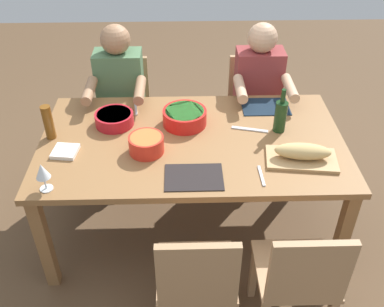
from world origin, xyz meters
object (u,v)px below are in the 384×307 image
Objects in this scene: chair_near_right at (125,105)px; cutting_board at (301,159)px; napkin_stack at (65,151)px; diner_near_left at (258,91)px; chair_near_left at (252,104)px; beer_bottle at (48,122)px; serving_bowl_greens at (185,116)px; wine_glass at (42,172)px; chair_far_left at (299,278)px; serving_bowl_fruit at (146,143)px; wine_bottle at (281,116)px; serving_bowl_pasta at (114,118)px; chair_far_center at (197,280)px; diner_near_right at (120,93)px; bread_loaf at (303,151)px; dining_table at (192,149)px.

chair_near_right reaches higher than cutting_board.
diner_near_left is at bearing -148.01° from napkin_stack.
beer_bottle is (1.38, 0.80, 0.37)m from chair_near_left.
wine_glass reaches higher than serving_bowl_greens.
chair_near_left is at bearing -90.00° from chair_far_left.
chair_far_left reaches higher than serving_bowl_fruit.
wine_bottle is (-0.04, -0.93, 0.37)m from chair_far_left.
chair_far_left is 2.93× the size of wine_bottle.
serving_bowl_fruit is 0.37m from serving_bowl_pasta.
serving_bowl_fruit is (0.78, -0.73, 0.32)m from chair_far_left.
napkin_stack is at bearing -96.49° from wine_glass.
wine_glass is (1.29, 1.10, 0.16)m from diner_near_left.
wine_bottle is 1.43m from wine_glass.
serving_bowl_fruit is (0.27, -0.73, 0.32)m from chair_far_center.
chair_near_right is 0.28m from diner_near_right.
wine_glass is at bearing 99.58° from beer_bottle.
chair_far_left reaches higher than cutting_board.
wine_glass is at bearing 8.41° from bread_loaf.
wine_glass reaches higher than bread_loaf.
chair_near_left is at bearing -135.19° from wine_glass.
beer_bottle is (0.86, -0.89, 0.37)m from chair_far_center.
chair_far_center is 0.96m from wine_glass.
diner_near_right reaches higher than cutting_board.
diner_near_left is at bearing -82.95° from cutting_board.
chair_far_center is 3.86× the size of beer_bottle.
cutting_board is (-0.11, 0.89, 0.05)m from diner_near_left.
beer_bottle is (0.35, 0.62, 0.15)m from diner_near_right.
chair_near_left is at bearing 180.00° from chair_near_right.
wine_glass is at bearing 21.30° from wine_bottle.
chair_near_right is 1.00× the size of chair_far_center.
wine_glass is at bearing 76.12° from diner_near_right.
napkin_stack is at bearing 125.41° from beer_bottle.
diner_near_left is 1.11m from serving_bowl_fruit.
beer_bottle is at bearing -2.84° from dining_table.
chair_far_left is at bearing 162.41° from wine_glass.
chair_far_left is at bearing 121.07° from chair_near_right.
chair_near_right reaches higher than napkin_stack.
bread_loaf reaches higher than cutting_board.
bread_loaf is at bearing 141.70° from diner_near_right.
chair_near_right is 1.36m from wine_bottle.
wine_bottle is at bearing -166.15° from serving_bowl_fruit.
diner_near_right is 1.22m from wine_bottle.
chair_far_center is 2.12× the size of cutting_board.
diner_near_left is at bearing -90.00° from chair_far_left.
wine_glass is at bearing 31.73° from serving_bowl_fruit.
wine_bottle is at bearing 171.27° from serving_bowl_greens.
serving_bowl_fruit is 0.90m from cutting_board.
diner_near_left is (-0.00, 0.18, 0.21)m from chair_near_left.
serving_bowl_fruit is 0.48m from napkin_stack.
napkin_stack is (1.30, 0.20, -0.10)m from wine_bottle.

